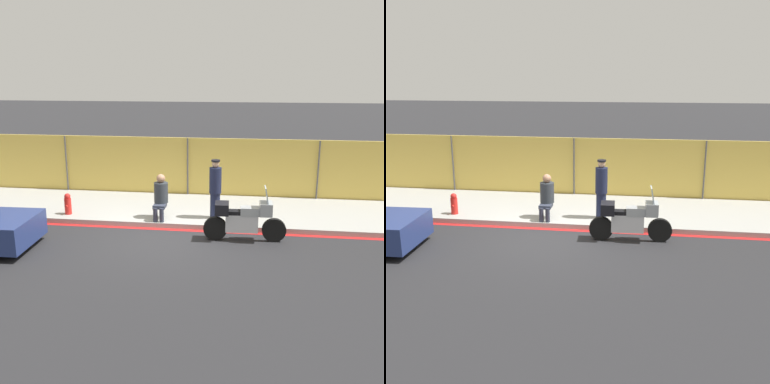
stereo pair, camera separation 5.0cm
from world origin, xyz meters
TOP-DOWN VIEW (x-y plane):
  - ground_plane at (0.00, 0.00)m, footprint 120.00×120.00m
  - sidewalk at (0.00, 2.48)m, footprint 33.40×3.33m
  - curb_paint_stripe at (0.00, 0.72)m, footprint 33.40×0.18m
  - storefront_fence at (-0.00, 4.23)m, footprint 31.73×0.17m
  - motorcycle at (2.09, 0.14)m, footprint 2.20×0.55m
  - officer_standing at (1.20, 1.55)m, footprint 0.36×0.36m
  - person_seated_on_curb at (-0.39, 1.29)m, footprint 0.41×0.70m
  - fire_hydrant at (-3.31, 1.30)m, footprint 0.21×0.26m

SIDE VIEW (x-z plane):
  - ground_plane at x=0.00m, z-range 0.00..0.00m
  - curb_paint_stripe at x=0.00m, z-range 0.00..0.01m
  - sidewalk at x=0.00m, z-range 0.00..0.15m
  - fire_hydrant at x=-3.31m, z-range 0.14..0.80m
  - motorcycle at x=2.09m, z-range -0.14..1.35m
  - person_seated_on_curb at x=-0.39m, z-range 0.21..1.55m
  - officer_standing at x=1.20m, z-range 0.17..1.94m
  - storefront_fence at x=0.00m, z-range 0.00..2.17m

